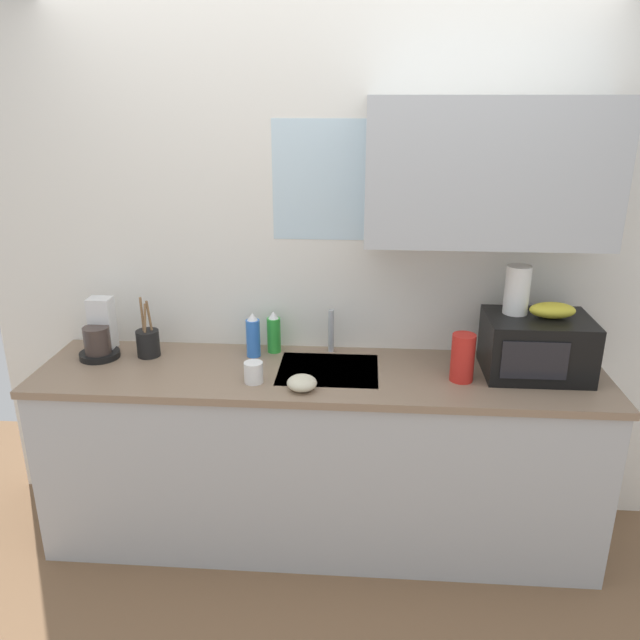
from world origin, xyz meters
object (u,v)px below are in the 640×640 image
(paper_towel_roll, at_px, (517,290))
(utensil_crock, at_px, (148,342))
(banana_bunch, at_px, (553,310))
(coffee_maker, at_px, (100,335))
(mug_white, at_px, (254,372))
(dish_soap_bottle_blue, at_px, (253,336))
(dish_soap_bottle_green, at_px, (274,333))
(small_bowl, at_px, (302,383))
(cereal_canister, at_px, (463,358))
(microwave, at_px, (536,346))

(paper_towel_roll, xyz_separation_m, utensil_crock, (-1.72, 0.02, -0.31))
(banana_bunch, height_order, coffee_maker, banana_bunch)
(mug_white, height_order, utensil_crock, utensil_crock)
(dish_soap_bottle_blue, bearing_deg, mug_white, -80.07)
(mug_white, bearing_deg, dish_soap_bottle_blue, 99.93)
(dish_soap_bottle_green, relative_size, small_bowl, 1.61)
(paper_towel_roll, relative_size, cereal_canister, 1.01)
(dish_soap_bottle_green, height_order, dish_soap_bottle_blue, dish_soap_bottle_blue)
(banana_bunch, distance_m, mug_white, 1.35)
(banana_bunch, relative_size, utensil_crock, 0.67)
(dish_soap_bottle_blue, relative_size, mug_white, 2.31)
(coffee_maker, xyz_separation_m, dish_soap_bottle_green, (0.83, 0.11, -0.01))
(small_bowl, bearing_deg, paper_towel_roll, 17.74)
(cereal_canister, xyz_separation_m, small_bowl, (-0.70, -0.15, -0.08))
(microwave, bearing_deg, coffee_maker, 178.33)
(microwave, xyz_separation_m, coffee_maker, (-2.05, 0.06, -0.03))
(dish_soap_bottle_green, bearing_deg, cereal_canister, -16.96)
(microwave, height_order, coffee_maker, coffee_maker)
(dish_soap_bottle_green, height_order, small_bowl, dish_soap_bottle_green)
(paper_towel_roll, relative_size, coffee_maker, 0.79)
(microwave, bearing_deg, dish_soap_bottle_blue, 175.33)
(mug_white, bearing_deg, cereal_canister, 5.60)
(mug_white, bearing_deg, banana_bunch, 8.27)
(paper_towel_roll, height_order, utensil_crock, paper_towel_roll)
(paper_towel_roll, bearing_deg, small_bowl, -162.26)
(coffee_maker, distance_m, cereal_canister, 1.72)
(dish_soap_bottle_green, xyz_separation_m, mug_white, (-0.04, -0.36, -0.05))
(paper_towel_roll, distance_m, dish_soap_bottle_blue, 1.24)
(microwave, bearing_deg, small_bowl, -166.53)
(dish_soap_bottle_blue, distance_m, mug_white, 0.31)
(microwave, bearing_deg, mug_white, -171.48)
(cereal_canister, bearing_deg, utensil_crock, 173.45)
(utensil_crock, xyz_separation_m, small_bowl, (0.78, -0.32, -0.04))
(mug_white, height_order, small_bowl, mug_white)
(dish_soap_bottle_green, bearing_deg, paper_towel_roll, -6.01)
(cereal_canister, xyz_separation_m, utensil_crock, (-1.48, 0.17, -0.04))
(small_bowl, bearing_deg, dish_soap_bottle_green, 113.31)
(dish_soap_bottle_green, height_order, mug_white, dish_soap_bottle_green)
(cereal_canister, bearing_deg, microwave, 16.17)
(utensil_crock, bearing_deg, small_bowl, -22.27)
(utensil_crock, bearing_deg, coffee_maker, -177.14)
(microwave, height_order, small_bowl, microwave)
(banana_bunch, relative_size, cereal_canister, 0.92)
(paper_towel_roll, xyz_separation_m, small_bowl, (-0.94, -0.30, -0.35))
(banana_bunch, xyz_separation_m, paper_towel_roll, (-0.15, 0.05, 0.08))
(microwave, distance_m, banana_bunch, 0.18)
(small_bowl, bearing_deg, dish_soap_bottle_blue, 127.40)
(paper_towel_roll, bearing_deg, microwave, -27.38)
(banana_bunch, bearing_deg, utensil_crock, 177.86)
(coffee_maker, xyz_separation_m, utensil_crock, (0.23, 0.01, -0.03))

